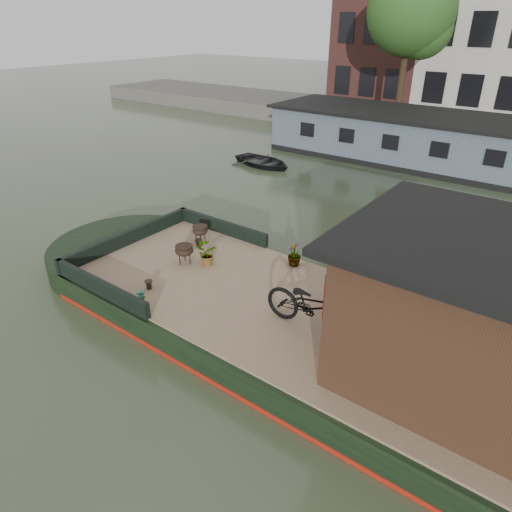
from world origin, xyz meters
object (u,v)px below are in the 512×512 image
Objects in this scene: cabin at (477,314)px; brazier_front at (184,254)px; dinghy at (263,159)px; brazier_rear at (200,234)px; bicycle at (314,306)px.

brazier_front is at bearing 179.06° from cabin.
cabin is 6.31m from brazier_front.
cabin is 8.68× the size of brazier_front.
cabin is 14.44m from dinghy.
brazier_rear is at bearing -144.72° from dinghy.
cabin is 1.38× the size of dinghy.
brazier_front is 10.41m from dinghy.
bicycle is at bearing -172.86° from cabin.
dinghy is (-4.09, 8.27, -0.57)m from brazier_rear.
bicycle is 4.46m from brazier_rear.
brazier_rear is (-6.73, 1.16, -1.01)m from cabin.
dinghy is at bearing 116.29° from brazier_rear.
bicycle is at bearing -130.66° from dinghy.
dinghy is at bearing 116.17° from brazier_front.
brazier_rear is at bearing 170.20° from cabin.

